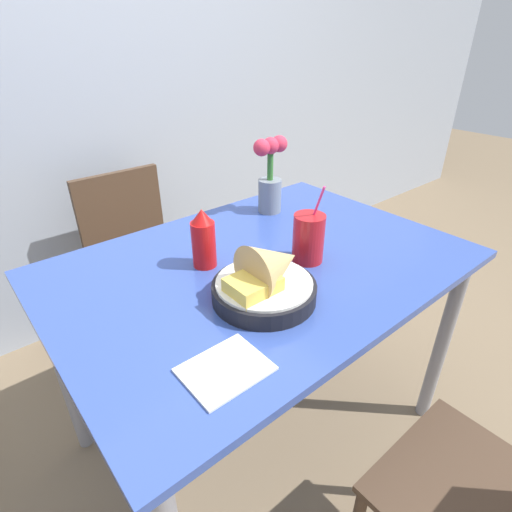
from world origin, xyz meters
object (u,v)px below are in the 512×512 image
Objects in this scene: chair_far_window at (134,246)px; food_basket at (268,279)px; ketchup_bottle at (203,239)px; drink_cup at (308,240)px; flower_vase at (270,176)px.

food_basket is (-0.04, -0.99, 0.32)m from chair_far_window.
ketchup_bottle is 0.75× the size of drink_cup.
ketchup_bottle is (-0.03, 0.25, 0.03)m from food_basket.
flower_vase is at bearing -58.05° from chair_far_window.
chair_far_window is 3.44× the size of drink_cup.
ketchup_bottle is at bearing -156.43° from flower_vase.
flower_vase is (0.42, 0.18, 0.05)m from ketchup_bottle.
drink_cup is at bearing 17.35° from food_basket.
food_basket is at bearing -82.12° from ketchup_bottle.
drink_cup is at bearing -114.59° from flower_vase.
food_basket reaches higher than chair_far_window.
chair_far_window is at bearing 87.64° from food_basket.
chair_far_window is 0.77m from flower_vase.
chair_far_window is 0.82m from ketchup_bottle.
flower_vase is (0.35, -0.56, 0.41)m from chair_far_window.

